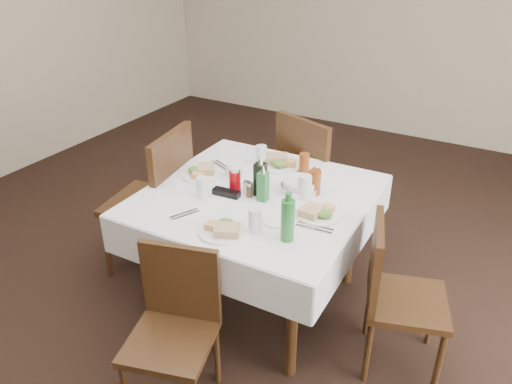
% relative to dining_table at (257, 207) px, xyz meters
% --- Properties ---
extents(ground_plane, '(7.00, 7.00, 0.00)m').
position_rel_dining_table_xyz_m(ground_plane, '(0.01, -0.17, -0.68)').
color(ground_plane, black).
extents(room_shell, '(6.04, 7.04, 2.80)m').
position_rel_dining_table_xyz_m(room_shell, '(0.01, -0.17, 1.04)').
color(room_shell, '#BEB29A').
rests_on(room_shell, ground).
extents(dining_table, '(1.25, 1.25, 0.76)m').
position_rel_dining_table_xyz_m(dining_table, '(0.00, 0.00, 0.00)').
color(dining_table, black).
rests_on(dining_table, ground).
extents(chair_north, '(0.59, 0.59, 0.99)m').
position_rel_dining_table_xyz_m(chair_north, '(-0.00, 0.79, -0.11)').
color(chair_north, black).
rests_on(chair_north, ground).
extents(chair_south, '(0.48, 0.48, 0.82)m').
position_rel_dining_table_xyz_m(chair_south, '(0.01, -0.80, -0.21)').
color(chair_south, black).
rests_on(chair_south, ground).
extents(chair_east, '(0.50, 0.50, 0.85)m').
position_rel_dining_table_xyz_m(chair_east, '(0.84, -0.09, -0.19)').
color(chair_east, black).
rests_on(chair_east, ground).
extents(chair_west, '(0.55, 0.55, 1.01)m').
position_rel_dining_table_xyz_m(chair_west, '(-0.72, -0.02, -0.10)').
color(chair_west, black).
rests_on(chair_west, ground).
extents(meal_north, '(0.27, 0.27, 0.06)m').
position_rel_dining_table_xyz_m(meal_north, '(-0.06, 0.40, 0.11)').
color(meal_north, white).
rests_on(meal_north, dining_table).
extents(meal_south, '(0.24, 0.24, 0.05)m').
position_rel_dining_table_xyz_m(meal_south, '(0.06, -0.44, 0.11)').
color(meal_south, white).
rests_on(meal_south, dining_table).
extents(meal_east, '(0.24, 0.24, 0.05)m').
position_rel_dining_table_xyz_m(meal_east, '(0.40, -0.06, 0.11)').
color(meal_east, white).
rests_on(meal_east, dining_table).
extents(meal_west, '(0.24, 0.24, 0.05)m').
position_rel_dining_table_xyz_m(meal_west, '(-0.41, 0.04, 0.11)').
color(meal_west, white).
rests_on(meal_west, dining_table).
extents(side_plate_a, '(0.17, 0.17, 0.01)m').
position_rel_dining_table_xyz_m(side_plate_a, '(-0.21, 0.28, 0.09)').
color(side_plate_a, white).
rests_on(side_plate_a, dining_table).
extents(side_plate_b, '(0.15, 0.15, 0.01)m').
position_rel_dining_table_xyz_m(side_plate_b, '(0.24, -0.21, 0.09)').
color(side_plate_b, white).
rests_on(side_plate_b, dining_table).
extents(water_n, '(0.07, 0.07, 0.13)m').
position_rel_dining_table_xyz_m(water_n, '(-0.17, 0.35, 0.15)').
color(water_n, silver).
rests_on(water_n, dining_table).
extents(water_s, '(0.07, 0.07, 0.13)m').
position_rel_dining_table_xyz_m(water_s, '(0.19, -0.35, 0.15)').
color(water_s, silver).
rests_on(water_s, dining_table).
extents(water_e, '(0.07, 0.07, 0.14)m').
position_rel_dining_table_xyz_m(water_e, '(0.26, 0.09, 0.16)').
color(water_e, silver).
rests_on(water_e, dining_table).
extents(water_w, '(0.06, 0.06, 0.12)m').
position_rel_dining_table_xyz_m(water_w, '(-0.25, -0.18, 0.15)').
color(water_w, silver).
rests_on(water_w, dining_table).
extents(iced_tea_a, '(0.06, 0.06, 0.13)m').
position_rel_dining_table_xyz_m(iced_tea_a, '(0.12, 0.37, 0.15)').
color(iced_tea_a, maroon).
rests_on(iced_tea_a, dining_table).
extents(iced_tea_b, '(0.07, 0.07, 0.14)m').
position_rel_dining_table_xyz_m(iced_tea_b, '(0.28, 0.16, 0.16)').
color(iced_tea_b, maroon).
rests_on(iced_tea_b, dining_table).
extents(bread_basket, '(0.22, 0.22, 0.07)m').
position_rel_dining_table_xyz_m(bread_basket, '(0.20, 0.15, 0.12)').
color(bread_basket, silver).
rests_on(bread_basket, dining_table).
extents(oil_cruet_dark, '(0.06, 0.06, 0.25)m').
position_rel_dining_table_xyz_m(oil_cruet_dark, '(0.02, -0.00, 0.19)').
color(oil_cruet_dark, black).
rests_on(oil_cruet_dark, dining_table).
extents(oil_cruet_green, '(0.05, 0.05, 0.22)m').
position_rel_dining_table_xyz_m(oil_cruet_green, '(0.07, -0.05, 0.18)').
color(oil_cruet_green, '#266F30').
rests_on(oil_cruet_green, dining_table).
extents(ketchup_bottle, '(0.07, 0.07, 0.14)m').
position_rel_dining_table_xyz_m(ketchup_bottle, '(-0.13, -0.03, 0.15)').
color(ketchup_bottle, '#97030A').
rests_on(ketchup_bottle, dining_table).
extents(salt_shaker, '(0.04, 0.04, 0.09)m').
position_rel_dining_table_xyz_m(salt_shaker, '(-0.04, -0.04, 0.13)').
color(salt_shaker, white).
rests_on(salt_shaker, dining_table).
extents(pepper_shaker, '(0.04, 0.04, 0.08)m').
position_rel_dining_table_xyz_m(pepper_shaker, '(-0.02, -0.05, 0.13)').
color(pepper_shaker, '#433623').
rests_on(pepper_shaker, dining_table).
extents(coffee_mug, '(0.13, 0.13, 0.09)m').
position_rel_dining_table_xyz_m(coffee_mug, '(-0.23, 0.11, 0.13)').
color(coffee_mug, white).
rests_on(coffee_mug, dining_table).
extents(sunglasses, '(0.16, 0.06, 0.03)m').
position_rel_dining_table_xyz_m(sunglasses, '(-0.14, -0.10, 0.10)').
color(sunglasses, black).
rests_on(sunglasses, dining_table).
extents(green_bottle, '(0.07, 0.07, 0.25)m').
position_rel_dining_table_xyz_m(green_bottle, '(0.36, -0.34, 0.20)').
color(green_bottle, '#266F30').
rests_on(green_bottle, dining_table).
extents(sugar_caddy, '(0.10, 0.06, 0.05)m').
position_rel_dining_table_xyz_m(sugar_caddy, '(0.31, -0.10, 0.11)').
color(sugar_caddy, white).
rests_on(sugar_caddy, dining_table).
extents(cutlery_n, '(0.05, 0.18, 0.01)m').
position_rel_dining_table_xyz_m(cutlery_n, '(0.17, 0.39, 0.09)').
color(cutlery_n, silver).
rests_on(cutlery_n, dining_table).
extents(cutlery_s, '(0.11, 0.17, 0.01)m').
position_rel_dining_table_xyz_m(cutlery_s, '(-0.21, -0.40, 0.09)').
color(cutlery_s, silver).
rests_on(cutlery_s, dining_table).
extents(cutlery_e, '(0.20, 0.06, 0.01)m').
position_rel_dining_table_xyz_m(cutlery_e, '(0.44, -0.18, 0.09)').
color(cutlery_e, silver).
rests_on(cutlery_e, dining_table).
extents(cutlery_w, '(0.18, 0.11, 0.01)m').
position_rel_dining_table_xyz_m(cutlery_w, '(-0.38, 0.21, 0.09)').
color(cutlery_w, silver).
rests_on(cutlery_w, dining_table).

